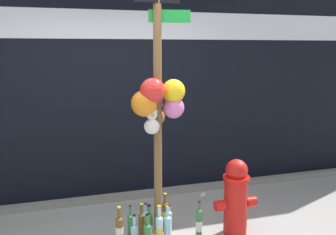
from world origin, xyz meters
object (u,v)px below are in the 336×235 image
Objects in this scene: bottle_9 at (199,223)px; bottle_10 at (142,224)px; bottle_2 at (120,230)px; bottle_3 at (134,234)px; fire_hydrant at (236,197)px; bottle_7 at (165,214)px; bottle_11 at (149,226)px; bottle_8 at (169,222)px; bottle_5 at (167,228)px; bottle_1 at (159,230)px; bottle_0 at (130,227)px; bottle_6 at (146,220)px; memorial_post at (158,89)px.

bottle_9 is 0.60m from bottle_10.
bottle_2 is 0.84m from bottle_9.
bottle_3 is at bearing 177.51° from bottle_9.
bottle_10 is at bearing 167.37° from fire_hydrant.
bottle_7 is 0.34m from bottle_11.
bottle_11 is at bearing -165.45° from bottle_8.
bottle_5 is at bearing -3.98° from bottle_3.
bottle_9 is 0.53m from bottle_11.
bottle_2 is 1.07× the size of bottle_11.
bottle_8 is (0.16, 0.17, -0.02)m from bottle_1.
bottle_0 is 0.42m from bottle_8.
fire_hydrant is at bearing -3.74° from bottle_3.
bottle_6 is 0.18m from bottle_10.
fire_hydrant is 2.04× the size of bottle_7.
fire_hydrant is at bearing -22.50° from bottle_6.
bottle_9 reaches higher than bottle_3.
bottle_9 reaches higher than bottle_0.
fire_hydrant reaches higher than bottle_1.
bottle_0 reaches higher than bottle_8.
bottle_8 is at bearing 16.00° from bottle_3.
bottle_11 is (-0.93, 0.13, -0.26)m from fire_hydrant.
memorial_post is at bearing 6.87° from bottle_3.
bottle_1 is at bearing 178.99° from fire_hydrant.
bottle_3 is 0.88× the size of bottle_10.
bottle_1 is 0.45m from bottle_9.
bottle_6 is at bearing 175.75° from bottle_7.
memorial_post is 8.26× the size of bottle_8.
bottle_11 is (-0.17, 0.08, 0.00)m from bottle_5.
memorial_post is 1.49m from bottle_6.
bottle_2 reaches higher than bottle_5.
bottle_3 reaches higher than bottle_6.
fire_hydrant reaches higher than bottle_8.
bottle_8 is 0.32m from bottle_9.
bottle_6 is at bearing 146.17° from bottle_9.
bottle_10 is at bearing 52.77° from bottle_3.
bottle_10 reaches higher than bottle_3.
memorial_post is at bearing -17.18° from bottle_0.
bottle_0 is at bearing -179.98° from bottle_8.
bottle_2 is at bearing -177.52° from bottle_11.
memorial_post reaches higher than bottle_1.
bottle_1 is 0.14m from bottle_11.
bottle_8 is (0.41, 0.12, 0.01)m from bottle_3.
bottle_1 is (0.26, -0.17, 0.01)m from bottle_0.
memorial_post is 1.42m from bottle_1.
bottle_11 is (-0.09, 0.02, -1.42)m from memorial_post.
bottle_5 is (-0.75, 0.05, -0.26)m from fire_hydrant.
bottle_2 is at bearing -172.15° from bottle_8.
bottle_1 reaches higher than bottle_9.
bottle_5 is 0.95× the size of bottle_7.
bottle_5 is 0.35m from bottle_6.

